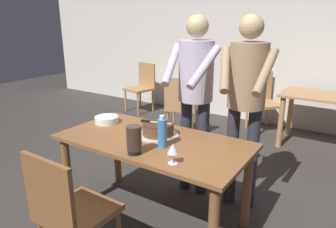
{
  "coord_description": "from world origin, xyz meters",
  "views": [
    {
      "loc": [
        1.36,
        -1.85,
        1.67
      ],
      "look_at": [
        -0.01,
        0.24,
        0.9
      ],
      "focal_mm": 32.7,
      "sensor_mm": 36.0,
      "label": 1
    }
  ],
  "objects_px": {
    "cake_on_platter": "(158,130)",
    "background_chair_3": "(181,104)",
    "hurricane_lamp": "(134,140)",
    "background_chair_1": "(142,85)",
    "plate_stack": "(106,120)",
    "water_bottle": "(162,133)",
    "background_chair_0": "(262,99)",
    "person_standing_beside": "(246,93)",
    "cake_knife": "(150,122)",
    "person_cutting_cake": "(195,87)",
    "main_dining_table": "(153,153)",
    "chair_near_side": "(69,210)",
    "background_table": "(321,106)",
    "wine_glass_near": "(173,149)"
  },
  "relations": [
    {
      "from": "cake_knife",
      "to": "person_cutting_cake",
      "type": "bearing_deg",
      "value": 75.94
    },
    {
      "from": "cake_knife",
      "to": "plate_stack",
      "type": "relative_size",
      "value": 1.21
    },
    {
      "from": "hurricane_lamp",
      "to": "person_standing_beside",
      "type": "relative_size",
      "value": 0.12
    },
    {
      "from": "water_bottle",
      "to": "person_cutting_cake",
      "type": "xyz_separation_m",
      "value": [
        -0.1,
        0.69,
        0.21
      ]
    },
    {
      "from": "cake_on_platter",
      "to": "cake_knife",
      "type": "relative_size",
      "value": 1.27
    },
    {
      "from": "cake_knife",
      "to": "person_standing_beside",
      "type": "xyz_separation_m",
      "value": [
        0.61,
        0.56,
        0.21
      ]
    },
    {
      "from": "cake_knife",
      "to": "hurricane_lamp",
      "type": "xyz_separation_m",
      "value": [
        0.13,
        -0.37,
        -0.01
      ]
    },
    {
      "from": "cake_knife",
      "to": "plate_stack",
      "type": "xyz_separation_m",
      "value": [
        -0.53,
        0.03,
        -0.09
      ]
    },
    {
      "from": "water_bottle",
      "to": "background_chair_3",
      "type": "bearing_deg",
      "value": 116.86
    },
    {
      "from": "cake_knife",
      "to": "person_standing_beside",
      "type": "relative_size",
      "value": 0.16
    },
    {
      "from": "cake_knife",
      "to": "background_table",
      "type": "height_order",
      "value": "cake_knife"
    },
    {
      "from": "wine_glass_near",
      "to": "background_chair_0",
      "type": "height_order",
      "value": "background_chair_0"
    },
    {
      "from": "person_standing_beside",
      "to": "hurricane_lamp",
      "type": "bearing_deg",
      "value": -117.2
    },
    {
      "from": "main_dining_table",
      "to": "background_chair_1",
      "type": "height_order",
      "value": "background_chair_1"
    },
    {
      "from": "plate_stack",
      "to": "chair_near_side",
      "type": "xyz_separation_m",
      "value": [
        0.49,
        -0.87,
        -0.29
      ]
    },
    {
      "from": "cake_on_platter",
      "to": "plate_stack",
      "type": "relative_size",
      "value": 1.55
    },
    {
      "from": "hurricane_lamp",
      "to": "background_table",
      "type": "xyz_separation_m",
      "value": [
        0.87,
        2.8,
        -0.28
      ]
    },
    {
      "from": "hurricane_lamp",
      "to": "background_chair_1",
      "type": "distance_m",
      "value": 3.67
    },
    {
      "from": "main_dining_table",
      "to": "person_standing_beside",
      "type": "height_order",
      "value": "person_standing_beside"
    },
    {
      "from": "cake_on_platter",
      "to": "background_chair_3",
      "type": "height_order",
      "value": "background_chair_3"
    },
    {
      "from": "chair_near_side",
      "to": "plate_stack",
      "type": "bearing_deg",
      "value": 119.17
    },
    {
      "from": "water_bottle",
      "to": "hurricane_lamp",
      "type": "relative_size",
      "value": 1.19
    },
    {
      "from": "main_dining_table",
      "to": "hurricane_lamp",
      "type": "xyz_separation_m",
      "value": [
        0.05,
        -0.29,
        0.23
      ]
    },
    {
      "from": "wine_glass_near",
      "to": "background_chair_0",
      "type": "relative_size",
      "value": 0.16
    },
    {
      "from": "background_chair_1",
      "to": "cake_on_platter",
      "type": "bearing_deg",
      "value": -49.68
    },
    {
      "from": "cake_knife",
      "to": "water_bottle",
      "type": "bearing_deg",
      "value": -34.35
    },
    {
      "from": "background_chair_0",
      "to": "background_chair_1",
      "type": "distance_m",
      "value": 2.23
    },
    {
      "from": "plate_stack",
      "to": "water_bottle",
      "type": "bearing_deg",
      "value": -13.91
    },
    {
      "from": "main_dining_table",
      "to": "plate_stack",
      "type": "relative_size",
      "value": 7.05
    },
    {
      "from": "main_dining_table",
      "to": "background_table",
      "type": "bearing_deg",
      "value": 69.84
    },
    {
      "from": "plate_stack",
      "to": "cake_on_platter",
      "type": "bearing_deg",
      "value": -1.14
    },
    {
      "from": "plate_stack",
      "to": "background_chair_3",
      "type": "bearing_deg",
      "value": 97.22
    },
    {
      "from": "background_table",
      "to": "background_chair_1",
      "type": "distance_m",
      "value": 3.08
    },
    {
      "from": "cake_on_platter",
      "to": "hurricane_lamp",
      "type": "xyz_separation_m",
      "value": [
        0.06,
        -0.38,
        0.06
      ]
    },
    {
      "from": "cake_on_platter",
      "to": "cake_knife",
      "type": "height_order",
      "value": "cake_knife"
    },
    {
      "from": "cake_knife",
      "to": "hurricane_lamp",
      "type": "relative_size",
      "value": 1.27
    },
    {
      "from": "plate_stack",
      "to": "background_chair_1",
      "type": "bearing_deg",
      "value": 121.6
    },
    {
      "from": "background_table",
      "to": "chair_near_side",
      "type": "bearing_deg",
      "value": -107.62
    },
    {
      "from": "cake_on_platter",
      "to": "plate_stack",
      "type": "xyz_separation_m",
      "value": [
        -0.6,
        0.01,
        -0.02
      ]
    },
    {
      "from": "background_chair_1",
      "to": "background_chair_3",
      "type": "distance_m",
      "value": 1.53
    },
    {
      "from": "main_dining_table",
      "to": "water_bottle",
      "type": "height_order",
      "value": "water_bottle"
    },
    {
      "from": "cake_on_platter",
      "to": "background_chair_0",
      "type": "distance_m",
      "value": 2.74
    },
    {
      "from": "cake_on_platter",
      "to": "person_cutting_cake",
      "type": "relative_size",
      "value": 0.2
    },
    {
      "from": "main_dining_table",
      "to": "cake_on_platter",
      "type": "xyz_separation_m",
      "value": [
        -0.01,
        0.09,
        0.17
      ]
    },
    {
      "from": "hurricane_lamp",
      "to": "cake_knife",
      "type": "bearing_deg",
      "value": 109.62
    },
    {
      "from": "cake_knife",
      "to": "background_chair_1",
      "type": "distance_m",
      "value": 3.31
    },
    {
      "from": "cake_on_platter",
      "to": "person_standing_beside",
      "type": "distance_m",
      "value": 0.81
    },
    {
      "from": "person_cutting_cake",
      "to": "background_chair_1",
      "type": "distance_m",
      "value": 3.05
    },
    {
      "from": "plate_stack",
      "to": "hurricane_lamp",
      "type": "height_order",
      "value": "hurricane_lamp"
    },
    {
      "from": "person_standing_beside",
      "to": "water_bottle",
      "type": "bearing_deg",
      "value": -117.58
    }
  ]
}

